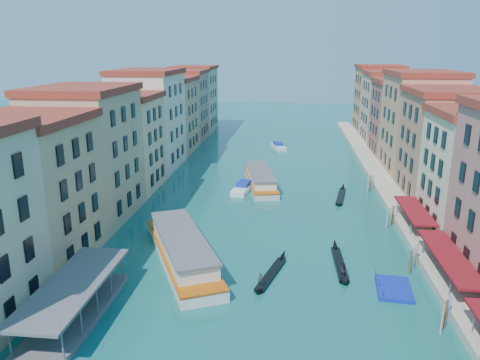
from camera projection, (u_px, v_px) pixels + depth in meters
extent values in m
cube|color=tan|center=(31.00, 195.00, 55.26)|extent=(12.00, 15.00, 17.00)
cube|color=maroon|center=(22.00, 119.00, 52.81)|extent=(12.80, 15.40, 1.00)
cube|color=tan|center=(88.00, 157.00, 70.29)|extent=(12.00, 17.00, 19.00)
cube|color=maroon|center=(81.00, 89.00, 67.57)|extent=(12.80, 17.40, 1.00)
cube|color=#E2B78D|center=(124.00, 144.00, 85.46)|extent=(12.00, 14.00, 16.50)
cube|color=maroon|center=(121.00, 96.00, 83.08)|extent=(12.80, 14.40, 1.00)
cube|color=beige|center=(149.00, 122.00, 100.29)|extent=(12.00, 18.00, 20.00)
cube|color=maroon|center=(146.00, 72.00, 97.43)|extent=(12.80, 18.40, 1.00)
cube|color=tan|center=(169.00, 116.00, 116.89)|extent=(12.00, 16.00, 17.50)
cube|color=maroon|center=(168.00, 79.00, 114.37)|extent=(12.80, 16.40, 1.00)
cube|color=#A2755E|center=(183.00, 107.00, 131.58)|extent=(12.00, 15.00, 18.50)
cube|color=maroon|center=(182.00, 72.00, 128.93)|extent=(12.80, 15.40, 1.00)
cube|color=tan|center=(195.00, 100.00, 146.82)|extent=(12.00, 17.00, 19.00)
cube|color=maroon|center=(194.00, 67.00, 144.09)|extent=(12.80, 17.40, 1.00)
cube|color=beige|center=(477.00, 176.00, 64.30)|extent=(12.00, 14.00, 16.50)
cube|color=#B27255|center=(444.00, 148.00, 78.44)|extent=(12.00, 16.00, 18.00)
cube|color=maroon|center=(451.00, 91.00, 75.86)|extent=(12.80, 16.40, 1.00)
cube|color=tan|center=(419.00, 126.00, 94.43)|extent=(12.00, 18.00, 20.00)
cube|color=maroon|center=(424.00, 73.00, 91.58)|extent=(12.80, 18.40, 1.00)
cube|color=#9E5749|center=(400.00, 120.00, 110.56)|extent=(12.00, 15.00, 17.50)
cube|color=maroon|center=(404.00, 81.00, 108.04)|extent=(12.80, 15.40, 1.00)
cube|color=tan|center=(388.00, 110.00, 125.25)|extent=(12.00, 16.00, 18.50)
cube|color=maroon|center=(391.00, 73.00, 122.60)|extent=(12.80, 16.40, 1.00)
cube|color=tan|center=(377.00, 101.00, 140.90)|extent=(12.00, 17.00, 19.50)
cube|color=maroon|center=(380.00, 66.00, 138.11)|extent=(12.80, 17.40, 1.00)
cube|color=#ACA58A|center=(379.00, 178.00, 92.12)|extent=(4.00, 140.00, 1.00)
cylinder|color=#5D5C5F|center=(473.00, 327.00, 41.27)|extent=(0.12, 0.12, 3.00)
cube|color=maroon|center=(450.00, 257.00, 51.72)|extent=(3.20, 15.30, 0.25)
cylinder|color=#5D5C5F|center=(450.00, 291.00, 47.39)|extent=(0.12, 0.12, 3.00)
cylinder|color=#5D5C5F|center=(423.00, 250.00, 57.15)|extent=(0.12, 0.12, 3.00)
cube|color=maroon|center=(415.00, 210.00, 66.54)|extent=(3.20, 12.60, 0.25)
cylinder|color=#5D5C5F|center=(411.00, 231.00, 63.08)|extent=(0.12, 0.12, 3.00)
cylinder|color=#5D5C5F|center=(397.00, 210.00, 71.12)|extent=(0.12, 0.12, 3.00)
cube|color=#5D5C5F|center=(76.00, 314.00, 45.44)|extent=(5.00, 16.00, 0.60)
cube|color=#5D5C5F|center=(72.00, 285.00, 44.57)|extent=(5.40, 16.40, 0.30)
cylinder|color=brown|center=(442.00, 321.00, 42.52)|extent=(0.24, 0.24, 3.20)
cylinder|color=brown|center=(445.00, 316.00, 43.42)|extent=(0.24, 0.24, 3.20)
cylinder|color=brown|center=(449.00, 310.00, 44.31)|extent=(0.24, 0.24, 3.20)
cylinder|color=brown|center=(410.00, 263.00, 54.00)|extent=(0.24, 0.24, 3.20)
cylinder|color=brown|center=(414.00, 260.00, 54.89)|extent=(0.24, 0.24, 3.20)
cylinder|color=brown|center=(417.00, 256.00, 55.79)|extent=(0.24, 0.24, 3.20)
cylinder|color=brown|center=(387.00, 220.00, 67.39)|extent=(0.24, 0.24, 3.20)
cylinder|color=brown|center=(390.00, 218.00, 68.29)|extent=(0.24, 0.24, 3.20)
cylinder|color=brown|center=(393.00, 216.00, 69.18)|extent=(0.24, 0.24, 3.20)
cylinder|color=brown|center=(368.00, 185.00, 84.61)|extent=(0.24, 0.24, 3.20)
cylinder|color=brown|center=(370.00, 184.00, 85.50)|extent=(0.24, 0.24, 3.20)
cylinder|color=brown|center=(373.00, 182.00, 86.40)|extent=(0.24, 0.24, 3.20)
cylinder|color=brown|center=(28.00, 327.00, 41.60)|extent=(0.24, 0.24, 3.20)
cylinder|color=brown|center=(50.00, 304.00, 45.43)|extent=(0.24, 0.24, 3.20)
cylinder|color=brown|center=(69.00, 284.00, 49.26)|extent=(0.24, 0.24, 3.20)
cube|color=silver|center=(182.00, 255.00, 57.44)|extent=(14.17, 22.71, 1.36)
cube|color=silver|center=(182.00, 244.00, 57.03)|extent=(11.75, 18.36, 1.81)
cube|color=#5D5C5F|center=(182.00, 236.00, 56.74)|extent=(12.30, 19.02, 0.28)
cube|color=#C3530B|center=(182.00, 251.00, 57.27)|extent=(14.22, 22.74, 0.28)
cube|color=silver|center=(260.00, 182.00, 89.16)|extent=(7.90, 19.88, 1.16)
cube|color=silver|center=(261.00, 176.00, 88.81)|extent=(6.70, 15.97, 1.55)
cube|color=#5D5C5F|center=(261.00, 171.00, 88.56)|extent=(7.08, 16.51, 0.24)
cube|color=#C3530B|center=(260.00, 180.00, 89.01)|extent=(7.95, 19.89, 0.24)
cube|color=black|center=(271.00, 274.00, 53.67)|extent=(3.31, 8.41, 0.42)
cone|color=black|center=(283.00, 255.00, 57.75)|extent=(1.33, 2.05, 1.58)
cone|color=black|center=(257.00, 291.00, 49.41)|extent=(1.24, 1.73, 1.39)
imported|color=#243225|center=(261.00, 280.00, 50.22)|extent=(0.67, 0.53, 1.62)
cube|color=black|center=(339.00, 264.00, 56.15)|extent=(1.34, 8.99, 0.45)
cone|color=black|center=(335.00, 245.00, 60.83)|extent=(0.95, 2.03, 1.67)
cone|color=black|center=(345.00, 282.00, 51.30)|extent=(0.94, 1.68, 1.47)
imported|color=#281F28|center=(344.00, 271.00, 52.24)|extent=(0.85, 0.67, 1.72)
cube|color=black|center=(341.00, 197.00, 81.74)|extent=(2.63, 9.10, 0.45)
cone|color=black|center=(343.00, 187.00, 86.28)|extent=(1.23, 2.14, 1.69)
cone|color=black|center=(339.00, 204.00, 77.02)|extent=(1.18, 1.80, 1.49)
cube|color=white|center=(243.00, 189.00, 85.54)|extent=(3.82, 8.30, 0.91)
cube|color=#142CA9|center=(244.00, 184.00, 85.86)|extent=(2.60, 3.72, 0.80)
cube|color=silver|center=(279.00, 147.00, 121.68)|extent=(4.37, 7.94, 0.87)
cube|color=#142CA9|center=(278.00, 144.00, 121.99)|extent=(2.76, 3.66, 0.76)
cube|color=#1027A9|center=(394.00, 289.00, 50.44)|extent=(4.02, 5.65, 0.45)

